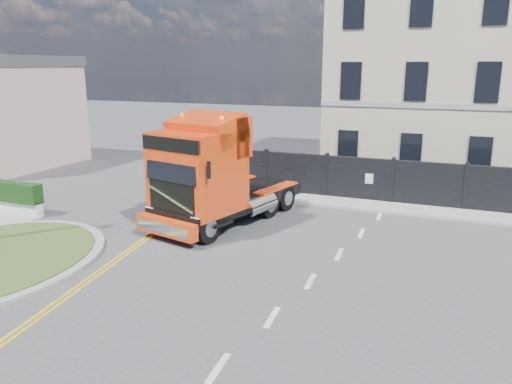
% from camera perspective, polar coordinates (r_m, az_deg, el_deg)
% --- Properties ---
extents(ground, '(120.00, 120.00, 0.00)m').
position_cam_1_polar(ground, '(15.94, -3.72, -7.96)').
color(ground, '#424244').
rests_on(ground, ground).
extents(hoarding_fence, '(18.80, 0.25, 2.00)m').
position_cam_1_polar(hoarding_fence, '(22.82, 21.66, 0.52)').
color(hoarding_fence, black).
rests_on(hoarding_fence, ground).
extents(georgian_building, '(12.30, 10.30, 12.80)m').
position_cam_1_polar(georgian_building, '(29.77, 21.68, 12.79)').
color(georgian_building, beige).
rests_on(georgian_building, ground).
extents(pavement_far, '(20.00, 1.60, 0.12)m').
position_cam_1_polar(pavement_far, '(22.18, 19.98, -2.22)').
color(pavement_far, '#979691').
rests_on(pavement_far, ground).
extents(truck, '(4.21, 7.46, 4.22)m').
position_cam_1_polar(truck, '(18.90, -5.26, 1.57)').
color(truck, black).
rests_on(truck, ground).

